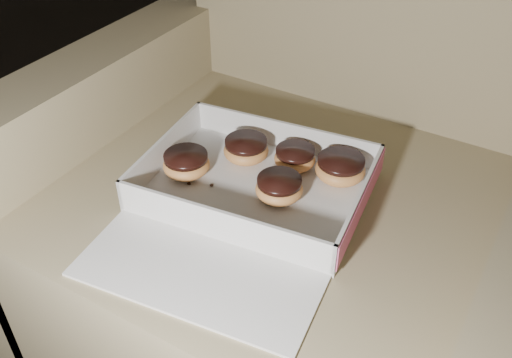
% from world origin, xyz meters
% --- Properties ---
extents(floor, '(4.50, 4.50, 0.00)m').
position_xyz_m(floor, '(0.00, 0.00, 0.00)').
color(floor, black).
rests_on(floor, ground).
extents(armchair, '(0.96, 0.81, 1.00)m').
position_xyz_m(armchair, '(0.51, 0.18, 0.32)').
color(armchair, '#897857').
rests_on(armchair, floor).
extents(bakery_box, '(0.41, 0.47, 0.06)m').
position_xyz_m(bakery_box, '(0.49, 0.03, 0.46)').
color(bakery_box, silver).
rests_on(bakery_box, armchair).
extents(donut_a, '(0.07, 0.07, 0.04)m').
position_xyz_m(donut_a, '(0.51, 0.16, 0.48)').
color(donut_a, '#CF8748').
rests_on(donut_a, bakery_box).
extents(donut_b, '(0.08, 0.08, 0.04)m').
position_xyz_m(donut_b, '(0.35, 0.04, 0.48)').
color(donut_b, '#CF8748').
rests_on(donut_b, bakery_box).
extents(donut_c, '(0.08, 0.08, 0.04)m').
position_xyz_m(donut_c, '(0.52, 0.07, 0.48)').
color(donut_c, '#CF8748').
rests_on(donut_c, bakery_box).
extents(donut_d, '(0.09, 0.09, 0.04)m').
position_xyz_m(donut_d, '(0.59, 0.16, 0.48)').
color(donut_d, '#CF8748').
rests_on(donut_d, bakery_box).
extents(donut_e, '(0.08, 0.08, 0.04)m').
position_xyz_m(donut_e, '(0.42, 0.13, 0.48)').
color(donut_e, '#CF8748').
rests_on(donut_e, bakery_box).
extents(crumb_a, '(0.01, 0.01, 0.00)m').
position_xyz_m(crumb_a, '(0.65, -0.01, 0.46)').
color(crumb_a, black).
rests_on(crumb_a, bakery_box).
extents(crumb_b, '(0.01, 0.01, 0.00)m').
position_xyz_m(crumb_b, '(0.37, 0.02, 0.46)').
color(crumb_b, black).
rests_on(crumb_b, bakery_box).
extents(crumb_c, '(0.01, 0.01, 0.00)m').
position_xyz_m(crumb_c, '(0.41, 0.03, 0.46)').
color(crumb_c, black).
rests_on(crumb_c, bakery_box).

